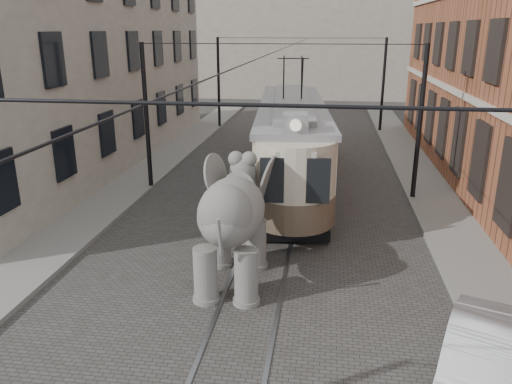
# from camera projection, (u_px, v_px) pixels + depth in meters

# --- Properties ---
(ground) EXTENTS (120.00, 120.00, 0.00)m
(ground) POSITION_uv_depth(u_px,v_px,m) (264.00, 256.00, 14.97)
(ground) COLOR #403E3B
(tram_rails) EXTENTS (1.54, 80.00, 0.02)m
(tram_rails) POSITION_uv_depth(u_px,v_px,m) (264.00, 256.00, 14.97)
(tram_rails) COLOR slate
(tram_rails) RESTS_ON ground
(sidewalk_right) EXTENTS (2.00, 60.00, 0.15)m
(sidewalk_right) POSITION_uv_depth(u_px,v_px,m) (474.00, 267.00, 14.15)
(sidewalk_right) COLOR slate
(sidewalk_right) RESTS_ON ground
(sidewalk_left) EXTENTS (2.00, 60.00, 0.15)m
(sidewalk_left) POSITION_uv_depth(u_px,v_px,m) (60.00, 242.00, 15.82)
(sidewalk_left) COLOR slate
(sidewalk_left) RESTS_ON ground
(stucco_building) EXTENTS (7.00, 24.00, 10.00)m
(stucco_building) POSITION_uv_depth(u_px,v_px,m) (66.00, 61.00, 24.31)
(stucco_building) COLOR gray
(stucco_building) RESTS_ON ground
(distant_block) EXTENTS (28.00, 10.00, 14.00)m
(distant_block) POSITION_uv_depth(u_px,v_px,m) (314.00, 24.00, 50.48)
(distant_block) COLOR gray
(distant_block) RESTS_ON ground
(catenary) EXTENTS (11.00, 30.20, 6.00)m
(catenary) POSITION_uv_depth(u_px,v_px,m) (276.00, 126.00, 18.78)
(catenary) COLOR black
(catenary) RESTS_ON ground
(tram) EXTENTS (3.96, 13.76, 5.39)m
(tram) POSITION_uv_depth(u_px,v_px,m) (292.00, 122.00, 21.34)
(tram) COLOR #C1B39C
(tram) RESTS_ON ground
(elephant) EXTENTS (2.97, 5.24, 3.17)m
(elephant) POSITION_uv_depth(u_px,v_px,m) (232.00, 228.00, 12.95)
(elephant) COLOR #605D58
(elephant) RESTS_ON ground
(parked_car) EXTENTS (2.89, 4.52, 1.40)m
(parked_car) POSITION_uv_depth(u_px,v_px,m) (486.00, 370.00, 8.89)
(parked_car) COLOR silver
(parked_car) RESTS_ON ground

